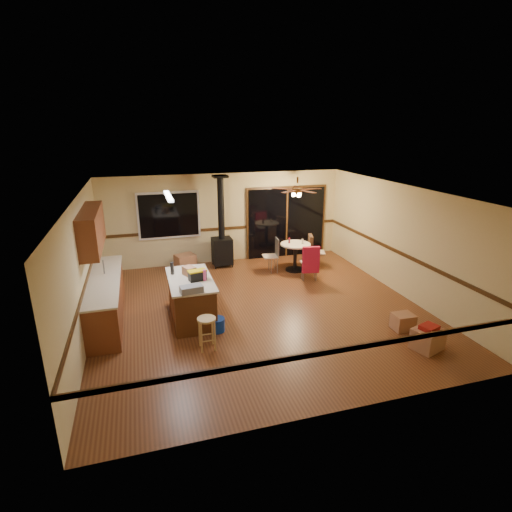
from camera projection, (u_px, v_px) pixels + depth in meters
name	position (u px, v px, depth m)	size (l,w,h in m)	color
floor	(260.00, 309.00, 8.86)	(7.00, 7.00, 0.00)	brown
ceiling	(260.00, 192.00, 8.04)	(7.00, 7.00, 0.00)	silver
wall_back	(225.00, 218.00, 11.64)	(7.00, 7.00, 0.00)	tan
wall_front	(338.00, 332.00, 5.26)	(7.00, 7.00, 0.00)	tan
wall_left	(82.00, 270.00, 7.51)	(7.00, 7.00, 0.00)	tan
wall_right	(402.00, 241.00, 9.39)	(7.00, 7.00, 0.00)	tan
chair_rail	(260.00, 267.00, 8.54)	(7.00, 7.00, 0.08)	#3B230E
window	(169.00, 215.00, 11.10)	(1.72, 0.10, 1.32)	black
sliding_door	(286.00, 223.00, 12.18)	(2.52, 0.10, 2.10)	black
lower_cabinets	(106.00, 299.00, 8.32)	(0.60, 3.00, 0.86)	brown
countertop	(104.00, 279.00, 8.17)	(0.64, 3.04, 0.04)	beige
upper_cabinets	(92.00, 229.00, 8.00)	(0.35, 2.00, 0.80)	brown
kitchen_island	(191.00, 298.00, 8.31)	(0.88, 1.68, 0.90)	#4E2913
wood_stove	(222.00, 242.00, 11.35)	(0.55, 0.50, 2.52)	black
ceiling_fan	(297.00, 192.00, 10.54)	(0.24, 0.24, 0.55)	brown
fluorescent_strip	(168.00, 196.00, 7.84)	(0.10, 1.20, 0.04)	white
toolbox_grey	(191.00, 289.00, 7.48)	(0.42, 0.23, 0.13)	slate
toolbox_black	(197.00, 276.00, 8.05)	(0.34, 0.18, 0.19)	black
toolbox_yellow_lid	(197.00, 271.00, 8.01)	(0.37, 0.19, 0.03)	gold
box_on_island	(189.00, 271.00, 8.33)	(0.20, 0.28, 0.18)	#996444
bottle_dark	(172.00, 268.00, 8.37)	(0.07, 0.07, 0.26)	black
bottle_pink	(205.00, 275.00, 8.03)	(0.07, 0.07, 0.23)	#D84C8C
bottle_white	(183.00, 270.00, 8.40)	(0.06, 0.06, 0.18)	white
bar_stool	(207.00, 333.00, 7.21)	(0.34, 0.34, 0.61)	tan
blue_bucket	(217.00, 325.00, 7.89)	(0.32, 0.32, 0.27)	#0B30A3
dining_table	(295.00, 252.00, 11.06)	(0.83, 0.83, 0.78)	black
glass_red	(289.00, 241.00, 11.01)	(0.05, 0.05, 0.15)	#590C14
glass_cream	(302.00, 241.00, 10.97)	(0.06, 0.06, 0.13)	beige
chair_left	(274.00, 251.00, 10.96)	(0.45, 0.45, 0.51)	#BFA98E
chair_near	(311.00, 260.00, 10.26)	(0.49, 0.52, 0.70)	#BFA98E
chair_right	(311.00, 247.00, 11.28)	(0.56, 0.54, 0.70)	#BFA98E
box_under_window	(185.00, 262.00, 11.27)	(0.53, 0.42, 0.42)	#996444
box_corner_a	(427.00, 339.00, 7.24)	(0.51, 0.43, 0.39)	#996444
box_corner_b	(403.00, 322.00, 7.95)	(0.40, 0.34, 0.32)	#996444
box_small_red	(429.00, 327.00, 7.17)	(0.30, 0.25, 0.08)	maroon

